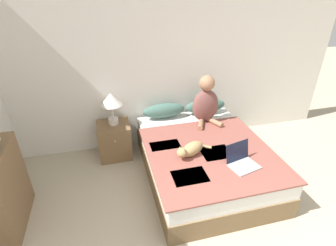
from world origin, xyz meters
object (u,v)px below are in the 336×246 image
object	(u,v)px
laptop_open	(242,161)
cat_tabby	(191,149)
bed	(204,160)
table_lamp	(111,101)
pillow_far	(205,106)
bookshelf	(2,190)
nightstand	(115,140)
person_sitting	(206,102)
pillow_near	(164,111)

from	to	relation	value
laptop_open	cat_tabby	bearing A→B (deg)	133.91
bed	table_lamp	world-z (taller)	table_lamp
pillow_far	bookshelf	xyz separation A→B (m)	(-2.61, -1.07, -0.15)
table_lamp	bookshelf	size ratio (longest dim) A/B	0.51
pillow_far	nightstand	bearing A→B (deg)	-176.35
cat_tabby	table_lamp	size ratio (longest dim) A/B	1.06
pillow_far	table_lamp	distance (m)	1.44
pillow_far	cat_tabby	world-z (taller)	pillow_far
pillow_far	cat_tabby	size ratio (longest dim) A/B	1.30
person_sitting	table_lamp	distance (m)	1.32
bed	cat_tabby	size ratio (longest dim) A/B	3.91
pillow_far	table_lamp	size ratio (longest dim) A/B	1.38
bed	person_sitting	xyz separation A→B (m)	(0.22, 0.58, 0.55)
pillow_near	pillow_far	size ratio (longest dim) A/B	1.00
pillow_near	table_lamp	size ratio (longest dim) A/B	1.38
laptop_open	bookshelf	distance (m)	2.54
nightstand	table_lamp	xyz separation A→B (m)	(0.01, 0.02, 0.61)
pillow_near	table_lamp	distance (m)	0.80
nightstand	bookshelf	distance (m)	1.55
pillow_near	cat_tabby	distance (m)	1.03
bed	laptop_open	distance (m)	0.63
pillow_far	pillow_near	bearing A→B (deg)	180.00
bookshelf	laptop_open	bearing A→B (deg)	-6.07
pillow_near	laptop_open	world-z (taller)	laptop_open
bed	pillow_near	xyz separation A→B (m)	(-0.33, 0.84, 0.36)
person_sitting	table_lamp	bearing A→B (deg)	171.57
bed	pillow_near	world-z (taller)	pillow_near
pillow_near	person_sitting	bearing A→B (deg)	-25.69
pillow_near	bookshelf	distance (m)	2.23
person_sitting	nightstand	distance (m)	1.43
pillow_far	bookshelf	world-z (taller)	bookshelf
table_lamp	bookshelf	xyz separation A→B (m)	(-1.20, -1.00, -0.41)
table_lamp	cat_tabby	bearing A→B (deg)	-49.02
pillow_near	table_lamp	bearing A→B (deg)	-174.64
cat_tabby	table_lamp	xyz separation A→B (m)	(-0.83, 0.96, 0.29)
person_sitting	cat_tabby	distance (m)	0.92
bed	table_lamp	distance (m)	1.47
pillow_far	laptop_open	world-z (taller)	laptop_open
cat_tabby	table_lamp	bearing A→B (deg)	-75.84
bed	pillow_near	bearing A→B (deg)	111.37
nightstand	bookshelf	size ratio (longest dim) A/B	0.57
nightstand	person_sitting	bearing A→B (deg)	-7.48
pillow_far	person_sitting	bearing A→B (deg)	-112.69
laptop_open	nightstand	size ratio (longest dim) A/B	0.70
nightstand	table_lamp	distance (m)	0.61
cat_tabby	table_lamp	distance (m)	1.30
nightstand	pillow_near	bearing A→B (deg)	6.75
laptop_open	table_lamp	bearing A→B (deg)	122.68
pillow_far	bookshelf	distance (m)	2.83
bed	bookshelf	size ratio (longest dim) A/B	2.11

